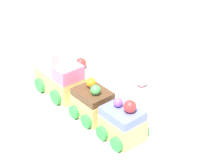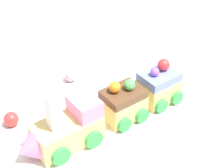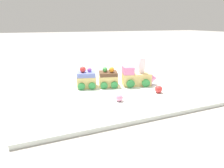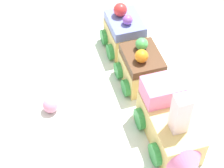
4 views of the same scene
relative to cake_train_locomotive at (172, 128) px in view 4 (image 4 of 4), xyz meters
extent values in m
plane|color=gray|center=(-0.08, -0.02, -0.04)|extent=(10.00, 10.00, 0.00)
cube|color=silver|center=(-0.08, -0.02, -0.04)|extent=(0.65, 0.44, 0.01)
cube|color=#E5C675|center=(-0.01, 0.00, -0.01)|extent=(0.12, 0.08, 0.05)
cube|color=pink|center=(-0.04, 0.01, 0.03)|extent=(0.05, 0.06, 0.03)
cube|color=white|center=(0.01, 0.00, 0.03)|extent=(0.02, 0.02, 0.02)
cube|color=white|center=(0.01, 0.00, 0.04)|extent=(0.02, 0.02, 0.02)
cube|color=white|center=(0.01, 0.00, 0.06)|extent=(0.02, 0.02, 0.02)
cylinder|color=green|center=(0.02, -0.03, -0.01)|extent=(0.03, 0.01, 0.03)
cylinder|color=green|center=(0.03, 0.02, -0.01)|extent=(0.03, 0.01, 0.03)
cylinder|color=green|center=(-0.04, -0.02, -0.01)|extent=(0.03, 0.01, 0.03)
cylinder|color=green|center=(-0.03, 0.04, -0.01)|extent=(0.03, 0.01, 0.03)
cube|color=#E5C675|center=(-0.11, 0.03, -0.01)|extent=(0.08, 0.07, 0.04)
cube|color=brown|center=(-0.11, 0.03, 0.02)|extent=(0.07, 0.06, 0.01)
sphere|color=#4CBC56|center=(-0.12, 0.03, 0.03)|extent=(0.02, 0.02, 0.02)
sphere|color=orange|center=(-0.10, 0.02, 0.03)|extent=(0.02, 0.02, 0.02)
cylinder|color=green|center=(-0.10, -0.01, -0.02)|extent=(0.03, 0.01, 0.03)
cylinder|color=green|center=(-0.09, 0.05, -0.02)|extent=(0.03, 0.01, 0.03)
cylinder|color=green|center=(-0.14, 0.00, -0.02)|extent=(0.03, 0.01, 0.03)
cylinder|color=green|center=(-0.12, 0.06, -0.02)|extent=(0.03, 0.01, 0.03)
cube|color=#E5C675|center=(-0.19, 0.04, -0.01)|extent=(0.08, 0.07, 0.04)
cube|color=#6B7AC6|center=(-0.19, 0.04, 0.02)|extent=(0.07, 0.06, 0.02)
sphere|color=red|center=(-0.20, 0.04, 0.04)|extent=(0.03, 0.03, 0.02)
sphere|color=#9956C6|center=(-0.18, 0.04, 0.04)|extent=(0.02, 0.02, 0.02)
cylinder|color=green|center=(-0.18, 0.01, -0.02)|extent=(0.03, 0.01, 0.03)
cylinder|color=green|center=(-0.17, 0.07, -0.02)|extent=(0.03, 0.01, 0.03)
cylinder|color=green|center=(-0.22, 0.02, -0.02)|extent=(0.03, 0.01, 0.03)
cylinder|color=green|center=(-0.20, 0.08, -0.02)|extent=(0.03, 0.01, 0.03)
sphere|color=pink|center=(-0.13, -0.12, -0.02)|extent=(0.02, 0.02, 0.02)
camera|label=1|loc=(-0.48, 0.45, 0.38)|focal=60.00mm
camera|label=2|loc=(0.27, 0.33, 0.40)|focal=60.00mm
camera|label=3|loc=(-0.32, -0.57, 0.19)|focal=28.00mm
camera|label=4|loc=(0.21, -0.20, 0.39)|focal=60.00mm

